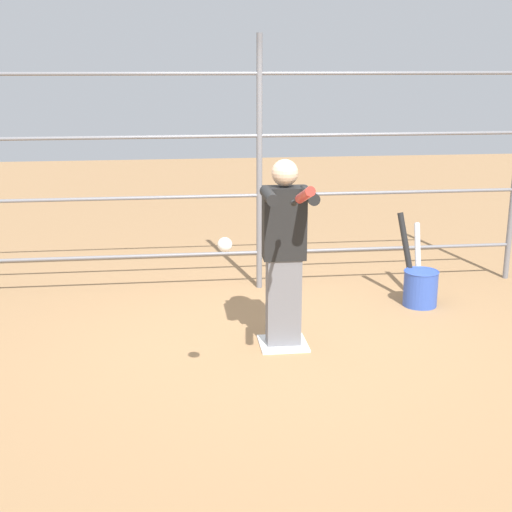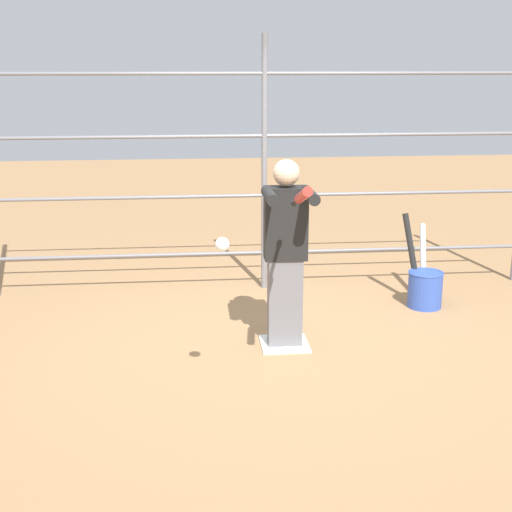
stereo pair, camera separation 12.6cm
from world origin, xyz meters
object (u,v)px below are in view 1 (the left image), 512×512
(batter, at_px, (284,248))
(bat_bucket, at_px, (419,284))
(softball_in_flight, at_px, (225,245))
(baseball_bat_swinging, at_px, (303,196))

(batter, bearing_deg, bat_bucket, -149.47)
(batter, distance_m, bat_bucket, 1.85)
(batter, xyz_separation_m, bat_bucket, (-1.49, -0.88, -0.64))
(bat_bucket, bearing_deg, batter, 30.53)
(batter, distance_m, softball_in_flight, 1.25)
(batter, height_order, baseball_bat_swinging, batter)
(bat_bucket, bearing_deg, softball_in_flight, 43.38)
(batter, xyz_separation_m, baseball_bat_swinging, (0.02, 0.88, 0.59))
(baseball_bat_swinging, bearing_deg, softball_in_flight, 18.93)
(baseball_bat_swinging, bearing_deg, batter, -91.21)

